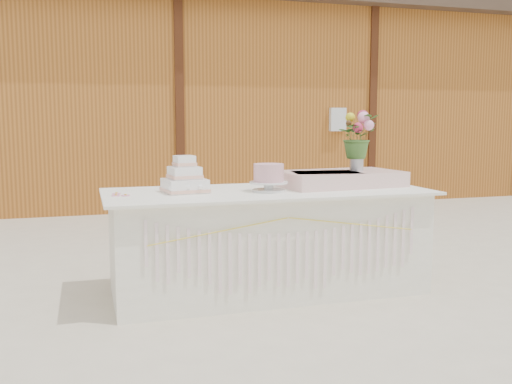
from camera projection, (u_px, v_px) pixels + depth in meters
ground at (267, 290)px, 4.34m from camera, size 80.00×80.00×0.00m
barn at (160, 98)px, 9.82m from camera, size 12.60×4.60×3.30m
cake_table at (268, 241)px, 4.29m from camera, size 2.40×1.00×0.77m
wedding_cake at (185, 180)px, 4.10m from camera, size 0.33×0.33×0.27m
pink_cake_stand at (269, 176)px, 4.15m from camera, size 0.28×0.28×0.20m
satin_runner at (340, 179)px, 4.50m from camera, size 0.98×0.63×0.12m
flower_vase at (357, 162)px, 4.52m from camera, size 0.11×0.11×0.15m
bouquet at (357, 130)px, 4.49m from camera, size 0.39×0.36×0.35m
loose_flowers at (123, 194)px, 3.98m from camera, size 0.20×0.31×0.02m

